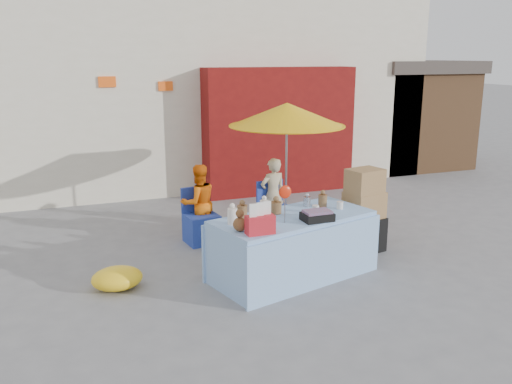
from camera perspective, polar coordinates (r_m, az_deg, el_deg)
name	(u,v)px	position (r m, az deg, el deg)	size (l,w,h in m)	color
ground	(250,279)	(7.16, -0.65, -9.12)	(80.00, 80.00, 0.00)	slate
backdrop	(164,44)	(13.97, -9.67, 15.11)	(14.00, 8.00, 7.80)	silver
market_table	(292,246)	(7.10, 3.86, -5.66)	(2.34, 1.53, 1.30)	#91B8E8
chair_left	(201,227)	(8.45, -5.77, -3.64)	(0.54, 0.53, 0.85)	#22399C
chair_right	(276,218)	(8.84, 2.08, -2.77)	(0.54, 0.53, 0.85)	#22399C
vendor_orange	(199,203)	(8.48, -6.05, -1.12)	(0.59, 0.46, 1.21)	orange
vendor_beige	(273,195)	(8.86, 1.78, -0.32)	(0.45, 0.29, 1.23)	#C2B089
umbrella	(287,115)	(8.88, 3.27, 8.09)	(1.90, 1.90, 2.09)	gray
box_stack	(364,213)	(8.12, 11.26, -2.23)	(0.65, 0.57, 1.25)	black
tarp_bundle	(117,278)	(7.03, -14.41, -8.79)	(0.63, 0.51, 0.28)	yellow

